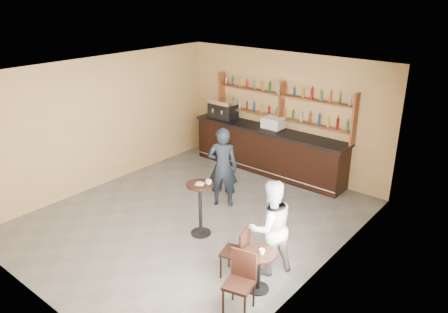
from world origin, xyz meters
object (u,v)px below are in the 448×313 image
Objects in this scene: pedestal_table at (200,209)px; cafe_table at (259,271)px; patron_second at (270,227)px; man_main at (223,167)px; chair_west at (234,252)px; pastry_case at (273,124)px; chair_south at (239,284)px; espresso_machine at (223,109)px; bar_counter at (268,150)px.

pedestal_table reaches higher than cafe_table.
patron_second reaches higher than pedestal_table.
chair_west is (1.84, -1.91, -0.45)m from man_main.
pastry_case is 4.71m from chair_west.
chair_south is 1.25m from patron_second.
chair_south is at bearing -68.39° from pastry_case.
cafe_table is (2.55, -4.22, -1.02)m from pastry_case.
pedestal_table is 1.15× the size of chair_south.
man_main is (-0.47, 1.27, 0.37)m from pedestal_table.
espresso_machine is at bearing -153.59° from chair_west.
pastry_case is at bearing 121.18° from cafe_table.
bar_counter is at bearing 105.69° from chair_south.
chair_west is at bearing 118.80° from chair_south.
cafe_table is (4.25, -4.22, -1.12)m from espresso_machine.
pastry_case is (0.14, 0.00, 0.77)m from bar_counter.
man_main is at bearing 119.73° from chair_south.
pedestal_table reaches higher than chair_west.
espresso_machine is 4.32m from pedestal_table.
espresso_machine is 0.78× the size of chair_west.
bar_counter is 2.30m from man_main.
cafe_table is at bearing 47.14° from patron_second.
patron_second reaches higher than chair_west.
pastry_case is at bearing -3.86° from espresso_machine.
bar_counter is 1.79m from espresso_machine.
man_main is (0.29, -2.25, 0.32)m from bar_counter.
pedestal_table is 1.17× the size of chair_west.
pastry_case is at bearing 100.13° from pedestal_table.
cafe_table is 0.57m from chair_west.
man_main reaches higher than espresso_machine.
chair_south is 0.56× the size of patron_second.
pedestal_table is 1.56× the size of cafe_table.
cafe_table is 0.62m from chair_south.
patron_second is (2.51, -3.65, 0.26)m from bar_counter.
pedestal_table is 1.77m from patron_second.
espresso_machine is (-1.56, 0.00, 0.87)m from bar_counter.
espresso_machine is 6.53m from chair_south.
bar_counter is 2.41× the size of man_main.
pastry_case is 5.55m from chair_south.
man_main is 3.57m from chair_south.
bar_counter is at bearing 122.50° from cafe_table.
chair_west is (-0.55, 0.05, 0.12)m from cafe_table.
chair_south is (4.30, -4.82, -0.99)m from espresso_machine.
espresso_machine reaches higher than chair_west.
pedestal_table is at bearing 79.57° from man_main.
chair_south is at bearing -85.24° from cafe_table.
patron_second is (-0.18, 0.57, 0.51)m from cafe_table.
chair_south is (2.74, -4.82, -0.12)m from bar_counter.
pastry_case reaches higher than pedestal_table.
pastry_case is 0.76× the size of cafe_table.
pastry_case is 2.30m from man_main.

